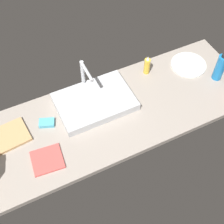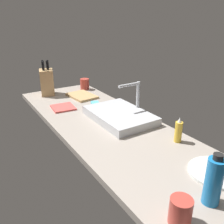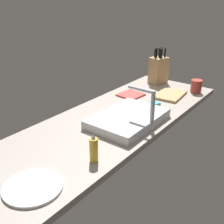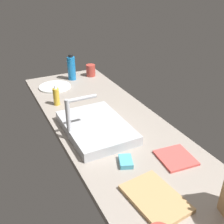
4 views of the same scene
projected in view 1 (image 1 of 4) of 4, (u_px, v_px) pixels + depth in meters
The scene contains 9 objects.
countertop_slab at pixel (107, 116), 191.67cm from camera, with size 190.40×62.74×3.50cm, color gray.
sink_basin at pixel (95, 102), 192.99cm from camera, with size 46.81×32.32×5.36cm, color #B7BABF.
faucet at pixel (84, 75), 190.32cm from camera, with size 5.50×17.13×23.54cm.
cutting_board at pixel (6, 138), 179.37cm from camera, with size 25.83×18.05×1.80cm, color tan.
soap_bottle at pixel (147, 66), 206.44cm from camera, with size 4.10×4.10×14.55cm.
water_bottle at pixel (220, 67), 200.87cm from camera, with size 6.43×6.43×20.99cm.
dinner_plate at pixel (189, 65), 215.07cm from camera, with size 24.24×24.24×1.20cm, color silver.
dish_towel at pixel (47, 160), 171.29cm from camera, with size 16.90×15.99×1.20cm, color #CC4C47.
dish_sponge at pixel (47, 123), 185.25cm from camera, with size 9.00×6.00×2.40cm, color #4CA3BC.
Camera 1 is at (-46.16, -101.83, 157.49)cm, focal length 49.84 mm.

